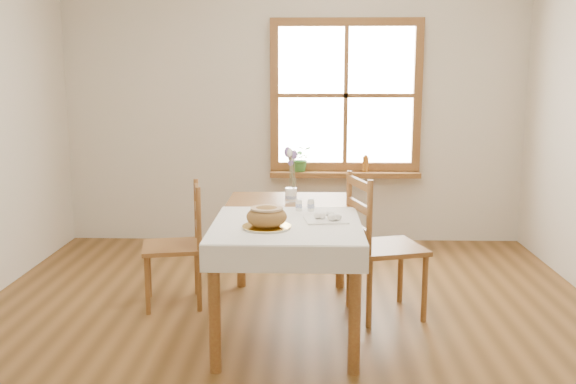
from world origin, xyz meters
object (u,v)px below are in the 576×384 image
chair_right (387,245)px  flower_vase (291,196)px  chair_left (172,245)px  dining_table (288,227)px  bread_plate (267,227)px

chair_right → flower_vase: bearing=54.9°
chair_left → chair_right: chair_right is taller
chair_left → flower_vase: bearing=83.1°
dining_table → bread_plate: (-0.11, -0.43, 0.10)m
chair_right → chair_left: bearing=68.5°
chair_right → flower_vase: size_ratio=10.60×
dining_table → chair_left: (-0.85, 0.33, -0.22)m
bread_plate → flower_vase: flower_vase is taller
chair_left → chair_right: size_ratio=0.90×
chair_left → bread_plate: 1.10m
chair_left → flower_vase: 0.93m
chair_right → flower_vase: (-0.67, 0.24, 0.30)m
dining_table → flower_vase: size_ratio=17.07×
chair_left → bread_plate: chair_left is taller
dining_table → bread_plate: 0.45m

